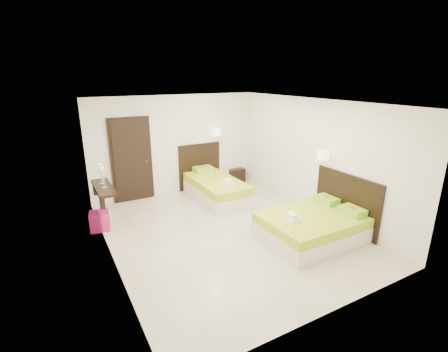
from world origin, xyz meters
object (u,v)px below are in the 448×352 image
bed_double (314,224)px  ottoman (100,221)px  nightstand (236,175)px  bed_single (215,187)px

bed_double → ottoman: bearing=146.4°
ottoman → nightstand: bearing=18.5°
nightstand → bed_double: bearing=-91.0°
bed_single → bed_double: size_ratio=1.08×
bed_single → ottoman: 2.95m
bed_single → ottoman: (-2.92, -0.44, -0.12)m
bed_double → nightstand: bearing=82.9°
bed_single → ottoman: size_ratio=5.39×
nightstand → ottoman: 4.34m
bed_single → nightstand: 1.52m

